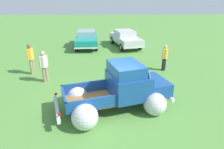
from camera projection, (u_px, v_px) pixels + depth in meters
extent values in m
plane|color=#548C3D|center=(113.00, 108.00, 8.34)|extent=(80.00, 80.00, 0.00)
cylinder|color=black|center=(136.00, 87.00, 9.39)|extent=(0.79, 0.44, 0.76)
cylinder|color=silver|center=(136.00, 87.00, 9.39)|extent=(0.40, 0.33, 0.34)
cylinder|color=black|center=(154.00, 105.00, 7.86)|extent=(0.79, 0.44, 0.76)
cylinder|color=silver|center=(154.00, 105.00, 7.86)|extent=(0.40, 0.33, 0.34)
cylinder|color=black|center=(77.00, 96.00, 8.56)|extent=(0.79, 0.44, 0.76)
cylinder|color=silver|center=(77.00, 96.00, 8.56)|extent=(0.40, 0.33, 0.34)
cylinder|color=black|center=(85.00, 118.00, 7.03)|extent=(0.79, 0.44, 0.76)
cylinder|color=silver|center=(85.00, 118.00, 7.03)|extent=(0.40, 0.33, 0.34)
sphere|color=silver|center=(76.00, 94.00, 8.58)|extent=(1.20, 1.20, 0.96)
sphere|color=silver|center=(85.00, 117.00, 6.97)|extent=(1.20, 1.20, 0.96)
cube|color=olive|center=(90.00, 100.00, 7.85)|extent=(2.42, 2.08, 0.04)
cube|color=#19478C|center=(86.00, 87.00, 8.41)|extent=(1.98, 0.69, 0.50)
cube|color=#19478C|center=(94.00, 104.00, 7.13)|extent=(1.98, 0.69, 0.50)
cube|color=#19478C|center=(114.00, 92.00, 8.06)|extent=(0.54, 1.49, 0.50)
cube|color=#19478C|center=(64.00, 99.00, 7.47)|extent=(0.54, 1.49, 0.50)
cube|color=#19478C|center=(128.00, 84.00, 8.16)|extent=(1.89, 2.06, 0.95)
cube|color=#19478C|center=(126.00, 69.00, 7.86)|extent=(1.56, 1.81, 0.45)
cube|color=#8CADB7|center=(141.00, 67.00, 8.06)|extent=(0.58, 1.44, 0.38)
cube|color=#19478C|center=(150.00, 85.00, 8.54)|extent=(1.68, 1.92, 0.55)
sphere|color=silver|center=(136.00, 86.00, 9.40)|extent=(1.15, 1.15, 0.92)
sphere|color=silver|center=(155.00, 104.00, 7.82)|extent=(1.15, 1.15, 0.92)
cube|color=silver|center=(57.00, 108.00, 7.50)|extent=(0.71, 1.92, 0.14)
cube|color=silver|center=(160.00, 90.00, 8.83)|extent=(0.71, 1.92, 0.14)
sphere|color=red|center=(56.00, 94.00, 8.14)|extent=(0.14, 0.14, 0.11)
sphere|color=red|center=(59.00, 115.00, 6.75)|extent=(0.14, 0.14, 0.11)
cylinder|color=black|center=(96.00, 47.00, 16.56)|extent=(0.24, 0.67, 0.66)
cylinder|color=silver|center=(96.00, 47.00, 16.56)|extent=(0.23, 0.31, 0.30)
cylinder|color=black|center=(76.00, 47.00, 16.43)|extent=(0.24, 0.67, 0.66)
cylinder|color=silver|center=(76.00, 47.00, 16.43)|extent=(0.23, 0.31, 0.30)
cylinder|color=black|center=(96.00, 40.00, 19.20)|extent=(0.24, 0.67, 0.66)
cylinder|color=silver|center=(96.00, 40.00, 19.20)|extent=(0.23, 0.31, 0.30)
cylinder|color=black|center=(79.00, 40.00, 19.07)|extent=(0.24, 0.67, 0.66)
cylinder|color=silver|center=(79.00, 40.00, 19.07)|extent=(0.23, 0.31, 0.30)
cube|color=teal|center=(87.00, 39.00, 17.67)|extent=(2.07, 4.58, 0.55)
cube|color=#8CADB7|center=(86.00, 33.00, 17.65)|extent=(1.66, 1.98, 0.45)
cube|color=silver|center=(87.00, 37.00, 19.80)|extent=(1.84, 0.22, 0.12)
cube|color=silver|center=(86.00, 48.00, 15.74)|extent=(1.84, 0.22, 0.12)
cylinder|color=black|center=(140.00, 46.00, 16.83)|extent=(0.36, 0.69, 0.66)
cylinder|color=silver|center=(140.00, 46.00, 16.83)|extent=(0.28, 0.34, 0.30)
cylinder|color=black|center=(122.00, 47.00, 16.42)|extent=(0.36, 0.69, 0.66)
cylinder|color=silver|center=(122.00, 47.00, 16.42)|extent=(0.28, 0.34, 0.30)
cylinder|color=black|center=(128.00, 39.00, 19.36)|extent=(0.36, 0.69, 0.66)
cylinder|color=silver|center=(128.00, 39.00, 19.36)|extent=(0.28, 0.34, 0.30)
cylinder|color=black|center=(112.00, 40.00, 18.96)|extent=(0.36, 0.69, 0.66)
cylinder|color=silver|center=(112.00, 40.00, 18.96)|extent=(0.28, 0.34, 0.30)
cube|color=silver|center=(125.00, 39.00, 17.75)|extent=(2.79, 4.74, 0.55)
cube|color=silver|center=(125.00, 33.00, 17.72)|extent=(1.91, 2.18, 0.45)
cube|color=silver|center=(118.00, 37.00, 19.79)|extent=(1.76, 0.55, 0.12)
cube|color=silver|center=(134.00, 48.00, 15.90)|extent=(1.76, 0.55, 0.12)
cylinder|color=black|center=(165.00, 64.00, 12.37)|extent=(0.21, 0.21, 0.78)
cylinder|color=black|center=(163.00, 65.00, 12.26)|extent=(0.21, 0.21, 0.78)
cylinder|color=gold|center=(165.00, 54.00, 12.06)|extent=(0.48, 0.48, 0.58)
cylinder|color=#DBAD84|center=(167.00, 53.00, 12.19)|extent=(0.13, 0.13, 0.55)
cylinder|color=#DBAD84|center=(163.00, 54.00, 11.91)|extent=(0.13, 0.13, 0.55)
sphere|color=#DBAD84|center=(166.00, 47.00, 11.90)|extent=(0.30, 0.30, 0.21)
cylinder|color=gray|center=(47.00, 74.00, 10.79)|extent=(0.21, 0.21, 0.83)
cylinder|color=gray|center=(44.00, 75.00, 10.66)|extent=(0.21, 0.21, 0.83)
cylinder|color=silver|center=(44.00, 62.00, 10.45)|extent=(0.48, 0.48, 0.62)
cylinder|color=#DBAD84|center=(47.00, 60.00, 10.60)|extent=(0.13, 0.13, 0.59)
cylinder|color=#DBAD84|center=(40.00, 62.00, 10.27)|extent=(0.13, 0.13, 0.59)
sphere|color=#DBAD84|center=(42.00, 53.00, 10.28)|extent=(0.31, 0.31, 0.22)
cylinder|color=gray|center=(33.00, 66.00, 11.82)|extent=(0.19, 0.19, 0.88)
cylinder|color=gray|center=(31.00, 67.00, 11.67)|extent=(0.19, 0.19, 0.88)
cylinder|color=gold|center=(30.00, 54.00, 11.45)|extent=(0.43, 0.43, 0.66)
cylinder|color=gold|center=(33.00, 53.00, 11.63)|extent=(0.11, 0.11, 0.63)
cylinder|color=gold|center=(28.00, 55.00, 11.24)|extent=(0.11, 0.11, 0.63)
sphere|color=brown|center=(29.00, 46.00, 11.27)|extent=(0.30, 0.30, 0.24)
cube|color=black|center=(117.00, 81.00, 10.92)|extent=(0.36, 0.36, 0.03)
cone|color=orange|center=(117.00, 75.00, 10.80)|extent=(0.28, 0.28, 0.60)
cylinder|color=white|center=(117.00, 74.00, 10.76)|extent=(0.17, 0.17, 0.08)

